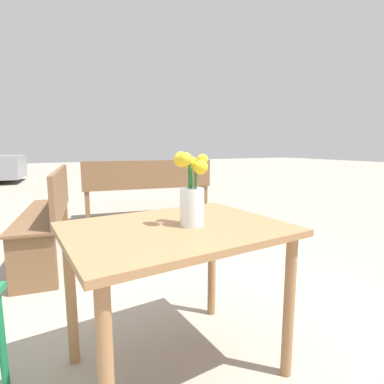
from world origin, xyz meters
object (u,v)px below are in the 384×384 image
at_px(table_front, 176,248).
at_px(bench_middle, 51,211).
at_px(bench_near, 149,185).
at_px(flower_vase, 192,196).

height_order(table_front, bench_middle, bench_middle).
xyz_separation_m(bench_near, bench_middle, (-1.39, -1.27, -0.02)).
bearing_deg(bench_middle, flower_vase, -74.45).
bearing_deg(flower_vase, bench_near, 74.45).
relative_size(table_front, bench_middle, 0.66).
bearing_deg(bench_near, bench_middle, -137.64).
distance_m(table_front, bench_middle, 1.90).
bearing_deg(bench_near, flower_vase, -105.55).
bearing_deg(bench_near, table_front, -106.78).
distance_m(bench_near, bench_middle, 1.88).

